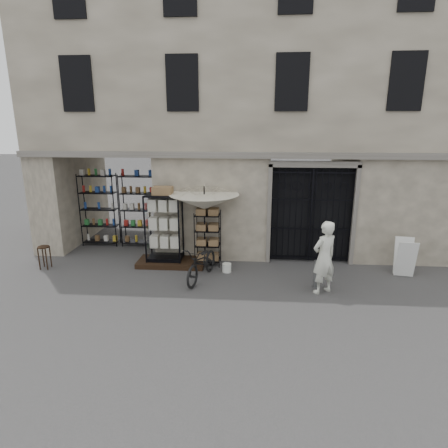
# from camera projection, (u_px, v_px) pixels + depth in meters

# --- Properties ---
(ground) EXTENTS (80.00, 80.00, 0.00)m
(ground) POSITION_uv_depth(u_px,v_px,m) (251.00, 289.00, 9.63)
(ground) COLOR black
(ground) RESTS_ON ground
(main_building) EXTENTS (14.00, 4.00, 9.00)m
(main_building) POSITION_uv_depth(u_px,v_px,m) (254.00, 111.00, 12.29)
(main_building) COLOR #B1A48E
(main_building) RESTS_ON ground
(shop_recess) EXTENTS (3.00, 1.70, 3.00)m
(shop_recess) POSITION_uv_depth(u_px,v_px,m) (115.00, 206.00, 12.25)
(shop_recess) COLOR black
(shop_recess) RESTS_ON ground
(shop_shelving) EXTENTS (2.70, 0.50, 2.50)m
(shop_shelving) POSITION_uv_depth(u_px,v_px,m) (119.00, 210.00, 12.80)
(shop_shelving) COLOR black
(shop_shelving) RESTS_ON ground
(iron_gate) EXTENTS (2.50, 0.21, 3.00)m
(iron_gate) POSITION_uv_depth(u_px,v_px,m) (310.00, 213.00, 11.30)
(iron_gate) COLOR black
(iron_gate) RESTS_ON ground
(step_platform) EXTENTS (2.00, 0.90, 0.15)m
(step_platform) POSITION_uv_depth(u_px,v_px,m) (172.00, 262.00, 11.27)
(step_platform) COLOR black
(step_platform) RESTS_ON ground
(display_cabinet) EXTENTS (1.06, 0.72, 2.16)m
(display_cabinet) POSITION_uv_depth(u_px,v_px,m) (164.00, 231.00, 11.07)
(display_cabinet) COLOR black
(display_cabinet) RESTS_ON step_platform
(wire_rack) EXTENTS (0.86, 0.74, 1.64)m
(wire_rack) POSITION_uv_depth(u_px,v_px,m) (208.00, 239.00, 11.13)
(wire_rack) COLOR black
(wire_rack) RESTS_ON ground
(market_umbrella) EXTENTS (1.85, 1.88, 2.87)m
(market_umbrella) POSITION_uv_depth(u_px,v_px,m) (204.00, 198.00, 10.73)
(market_umbrella) COLOR black
(market_umbrella) RESTS_ON ground
(white_bucket) EXTENTS (0.34, 0.34, 0.25)m
(white_bucket) POSITION_uv_depth(u_px,v_px,m) (227.00, 268.00, 10.73)
(white_bucket) COLOR silver
(white_bucket) RESTS_ON ground
(bicycle) EXTENTS (0.88, 1.10, 1.84)m
(bicycle) POSITION_uv_depth(u_px,v_px,m) (202.00, 279.00, 10.26)
(bicycle) COLOR black
(bicycle) RESTS_ON ground
(wooden_stool) EXTENTS (0.41, 0.41, 0.68)m
(wooden_stool) POSITION_uv_depth(u_px,v_px,m) (45.00, 257.00, 10.93)
(wooden_stool) COLOR black
(wooden_stool) RESTS_ON ground
(steel_bollard) EXTENTS (0.18, 0.18, 0.75)m
(steel_bollard) POSITION_uv_depth(u_px,v_px,m) (316.00, 274.00, 9.64)
(steel_bollard) COLOR slate
(steel_bollard) RESTS_ON ground
(shopkeeper) EXTENTS (1.56, 1.94, 0.45)m
(shopkeeper) POSITION_uv_depth(u_px,v_px,m) (322.00, 292.00, 9.47)
(shopkeeper) COLOR silver
(shopkeeper) RESTS_ON ground
(easel_sign) EXTENTS (0.58, 0.64, 1.05)m
(easel_sign) POSITION_uv_depth(u_px,v_px,m) (405.00, 258.00, 10.34)
(easel_sign) COLOR silver
(easel_sign) RESTS_ON ground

